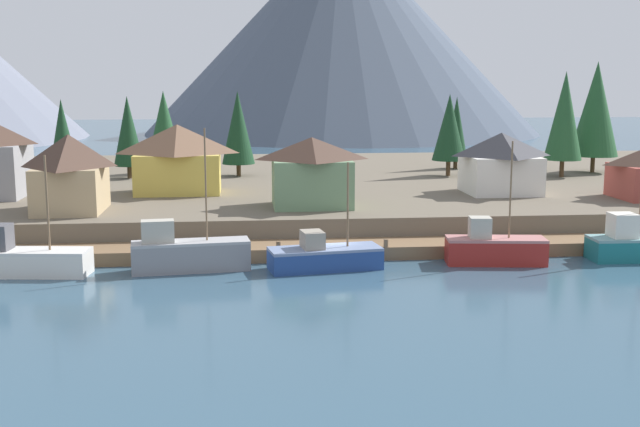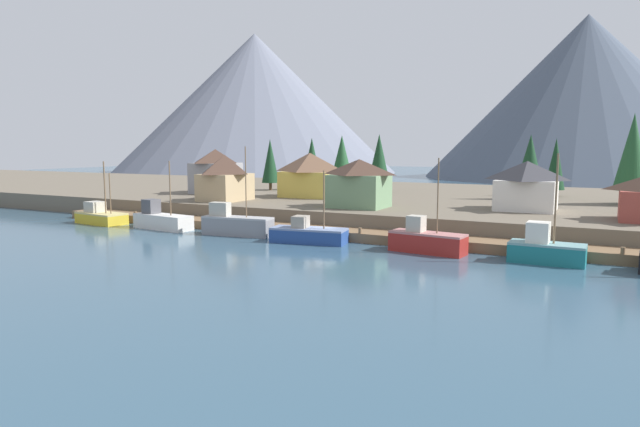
{
  "view_description": "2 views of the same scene",
  "coord_description": "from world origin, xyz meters",
  "px_view_note": "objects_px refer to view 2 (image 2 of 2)",
  "views": [
    {
      "loc": [
        -6.64,
        -56.58,
        13.25
      ],
      "look_at": [
        -0.68,
        2.78,
        3.17
      ],
      "focal_mm": 44.4,
      "sensor_mm": 36.0,
      "label": 1
    },
    {
      "loc": [
        26.25,
        -51.64,
        9.95
      ],
      "look_at": [
        -1.34,
        1.42,
        2.66
      ],
      "focal_mm": 30.71,
      "sensor_mm": 36.0,
      "label": 2
    }
  ],
  "objects_px": {
    "fishing_boat_grey": "(236,224)",
    "conifer_back_right": "(312,160)",
    "fishing_boat_blue": "(308,234)",
    "fishing_boat_yellow": "(100,216)",
    "house_grey": "(216,171)",
    "conifer_mid_left": "(379,159)",
    "house_green": "(359,183)",
    "conifer_centre": "(270,161)",
    "conifer_near_right": "(632,152)",
    "fishing_boat_teal": "(545,249)",
    "conifer_back_left": "(530,161)",
    "conifer_mid_right": "(342,158)",
    "conifer_far_left": "(555,164)",
    "house_yellow": "(310,175)",
    "house_tan": "(225,177)",
    "fishing_boat_white": "(162,220)",
    "fishing_boat_red": "(426,241)",
    "house_white": "(526,185)"
  },
  "relations": [
    {
      "from": "house_yellow",
      "to": "conifer_back_right",
      "type": "height_order",
      "value": "conifer_back_right"
    },
    {
      "from": "conifer_far_left",
      "to": "fishing_boat_yellow",
      "type": "bearing_deg",
      "value": -141.95
    },
    {
      "from": "conifer_far_left",
      "to": "conifer_centre",
      "type": "bearing_deg",
      "value": -167.99
    },
    {
      "from": "house_grey",
      "to": "house_green",
      "type": "xyz_separation_m",
      "value": [
        29.0,
        -8.67,
        -0.59
      ]
    },
    {
      "from": "house_grey",
      "to": "conifer_mid_left",
      "type": "height_order",
      "value": "conifer_mid_left"
    },
    {
      "from": "house_tan",
      "to": "fishing_boat_grey",
      "type": "bearing_deg",
      "value": -48.57
    },
    {
      "from": "fishing_boat_grey",
      "to": "fishing_boat_red",
      "type": "bearing_deg",
      "value": -6.44
    },
    {
      "from": "fishing_boat_grey",
      "to": "fishing_boat_blue",
      "type": "relative_size",
      "value": 1.22
    },
    {
      "from": "fishing_boat_grey",
      "to": "conifer_centre",
      "type": "distance_m",
      "value": 34.32
    },
    {
      "from": "fishing_boat_blue",
      "to": "conifer_mid_right",
      "type": "relative_size",
      "value": 0.86
    },
    {
      "from": "fishing_boat_yellow",
      "to": "house_grey",
      "type": "relative_size",
      "value": 1.11
    },
    {
      "from": "fishing_boat_blue",
      "to": "fishing_boat_teal",
      "type": "bearing_deg",
      "value": -7.32
    },
    {
      "from": "fishing_boat_white",
      "to": "house_green",
      "type": "distance_m",
      "value": 24.65
    },
    {
      "from": "fishing_boat_grey",
      "to": "conifer_back_right",
      "type": "bearing_deg",
      "value": 97.7
    },
    {
      "from": "conifer_back_right",
      "to": "conifer_far_left",
      "type": "bearing_deg",
      "value": 8.76
    },
    {
      "from": "house_yellow",
      "to": "conifer_near_right",
      "type": "height_order",
      "value": "conifer_near_right"
    },
    {
      "from": "conifer_mid_right",
      "to": "conifer_back_right",
      "type": "distance_m",
      "value": 5.96
    },
    {
      "from": "house_white",
      "to": "conifer_back_left",
      "type": "bearing_deg",
      "value": 95.42
    },
    {
      "from": "fishing_boat_blue",
      "to": "fishing_boat_yellow",
      "type": "bearing_deg",
      "value": 171.06
    },
    {
      "from": "conifer_back_left",
      "to": "conifer_back_right",
      "type": "relative_size",
      "value": 1.02
    },
    {
      "from": "house_grey",
      "to": "conifer_mid_left",
      "type": "relative_size",
      "value": 0.77
    },
    {
      "from": "fishing_boat_yellow",
      "to": "conifer_far_left",
      "type": "distance_m",
      "value": 65.66
    },
    {
      "from": "house_white",
      "to": "conifer_near_right",
      "type": "xyz_separation_m",
      "value": [
        11.12,
        11.94,
        3.85
      ]
    },
    {
      "from": "fishing_boat_grey",
      "to": "conifer_far_left",
      "type": "xyz_separation_m",
      "value": [
        30.08,
        39.87,
        6.12
      ]
    },
    {
      "from": "house_grey",
      "to": "conifer_back_left",
      "type": "height_order",
      "value": "conifer_back_left"
    },
    {
      "from": "fishing_boat_blue",
      "to": "conifer_near_right",
      "type": "xyz_separation_m",
      "value": [
        30.17,
        30.89,
        8.41
      ]
    },
    {
      "from": "conifer_mid_right",
      "to": "conifer_back_left",
      "type": "distance_m",
      "value": 32.86
    },
    {
      "from": "house_grey",
      "to": "fishing_boat_teal",
      "type": "bearing_deg",
      "value": -21.83
    },
    {
      "from": "house_yellow",
      "to": "house_green",
      "type": "relative_size",
      "value": 1.2
    },
    {
      "from": "conifer_back_left",
      "to": "conifer_far_left",
      "type": "distance_m",
      "value": 7.75
    },
    {
      "from": "fishing_boat_teal",
      "to": "house_tan",
      "type": "relative_size",
      "value": 1.32
    },
    {
      "from": "fishing_boat_blue",
      "to": "conifer_mid_left",
      "type": "distance_m",
      "value": 36.63
    },
    {
      "from": "conifer_back_right",
      "to": "conifer_centre",
      "type": "xyz_separation_m",
      "value": [
        -6.26,
        -3.59,
        -0.17
      ]
    },
    {
      "from": "conifer_back_left",
      "to": "conifer_mid_right",
      "type": "bearing_deg",
      "value": 169.33
    },
    {
      "from": "fishing_boat_grey",
      "to": "fishing_boat_red",
      "type": "relative_size",
      "value": 1.12
    },
    {
      "from": "conifer_centre",
      "to": "fishing_boat_yellow",
      "type": "bearing_deg",
      "value": -102.15
    },
    {
      "from": "fishing_boat_teal",
      "to": "house_grey",
      "type": "bearing_deg",
      "value": 159.7
    },
    {
      "from": "house_green",
      "to": "conifer_back_right",
      "type": "xyz_separation_m",
      "value": [
        -18.35,
        21.74,
        2.17
      ]
    },
    {
      "from": "house_green",
      "to": "conifer_centre",
      "type": "height_order",
      "value": "conifer_centre"
    },
    {
      "from": "conifer_near_right",
      "to": "house_green",
      "type": "bearing_deg",
      "value": -148.61
    },
    {
      "from": "fishing_boat_yellow",
      "to": "conifer_back_right",
      "type": "bearing_deg",
      "value": 76.01
    },
    {
      "from": "house_green",
      "to": "conifer_near_right",
      "type": "xyz_separation_m",
      "value": [
        29.89,
        18.24,
        3.78
      ]
    },
    {
      "from": "house_yellow",
      "to": "house_grey",
      "type": "height_order",
      "value": "house_grey"
    },
    {
      "from": "conifer_back_right",
      "to": "house_yellow",
      "type": "bearing_deg",
      "value": -62.88
    },
    {
      "from": "conifer_far_left",
      "to": "house_green",
      "type": "bearing_deg",
      "value": -126.16
    },
    {
      "from": "fishing_boat_white",
      "to": "conifer_far_left",
      "type": "xyz_separation_m",
      "value": [
        41.1,
        40.02,
        6.27
      ]
    },
    {
      "from": "conifer_mid_right",
      "to": "conifer_centre",
      "type": "height_order",
      "value": "conifer_mid_right"
    },
    {
      "from": "fishing_boat_blue",
      "to": "fishing_boat_teal",
      "type": "xyz_separation_m",
      "value": [
        22.98,
        0.61,
        0.29
      ]
    },
    {
      "from": "conifer_mid_right",
      "to": "conifer_far_left",
      "type": "distance_m",
      "value": 35.13
    },
    {
      "from": "conifer_mid_left",
      "to": "conifer_back_right",
      "type": "height_order",
      "value": "conifer_mid_left"
    }
  ]
}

